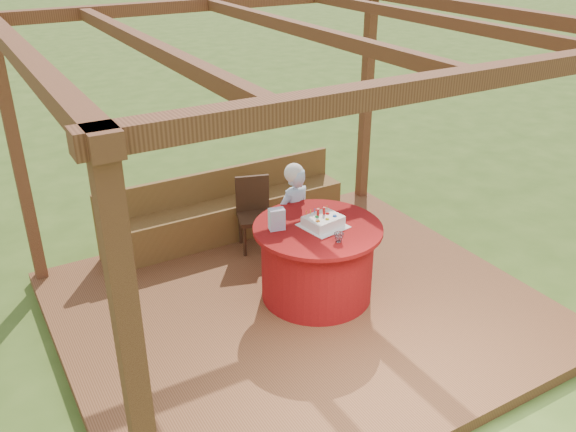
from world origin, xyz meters
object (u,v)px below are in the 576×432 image
object	(u,v)px
elderly_woman	(294,214)
bench	(226,215)
table	(317,261)
chair	(254,210)
drinking_glass	(339,237)
gift_bag	(277,219)
birthday_cake	(323,221)

from	to	relation	value
elderly_woman	bench	bearing A→B (deg)	109.67
table	chair	size ratio (longest dim) A/B	1.51
table	drinking_glass	bearing A→B (deg)	-90.13
chair	elderly_woman	size ratio (longest dim) A/B	0.70
table	gift_bag	world-z (taller)	gift_bag
birthday_cake	gift_bag	world-z (taller)	gift_bag
bench	gift_bag	size ratio (longest dim) A/B	14.12
chair	gift_bag	bearing A→B (deg)	-106.05
bench	elderly_woman	size ratio (longest dim) A/B	2.52
gift_bag	table	bearing A→B (deg)	-9.25
birthday_cake	drinking_glass	distance (m)	0.34
bench	birthday_cake	size ratio (longest dim) A/B	6.71
gift_bag	drinking_glass	bearing A→B (deg)	-40.97
table	bench	bearing A→B (deg)	98.05
chair	drinking_glass	bearing A→B (deg)	-88.08
birthday_cake	gift_bag	xyz separation A→B (m)	(-0.42, 0.17, 0.05)
elderly_woman	chair	bearing A→B (deg)	106.38
gift_bag	drinking_glass	distance (m)	0.63
drinking_glass	gift_bag	bearing A→B (deg)	126.24
elderly_woman	drinking_glass	xyz separation A→B (m)	(-0.12, -1.01, 0.22)
chair	birthday_cake	xyz separation A→B (m)	(0.10, -1.28, 0.39)
chair	gift_bag	xyz separation A→B (m)	(-0.32, -1.10, 0.44)
bench	chair	bearing A→B (deg)	-65.56
birthday_cake	drinking_glass	world-z (taller)	birthday_cake
table	chair	xyz separation A→B (m)	(-0.05, 1.25, 0.05)
chair	drinking_glass	size ratio (longest dim) A/B	9.06
birthday_cake	drinking_glass	size ratio (longest dim) A/B	4.84
bench	birthday_cake	distance (m)	1.78
bench	drinking_glass	bearing A→B (deg)	-83.39
chair	elderly_woman	xyz separation A→B (m)	(0.18, -0.60, 0.16)
bench	table	world-z (taller)	bench
bench	birthday_cake	world-z (taller)	birthday_cake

